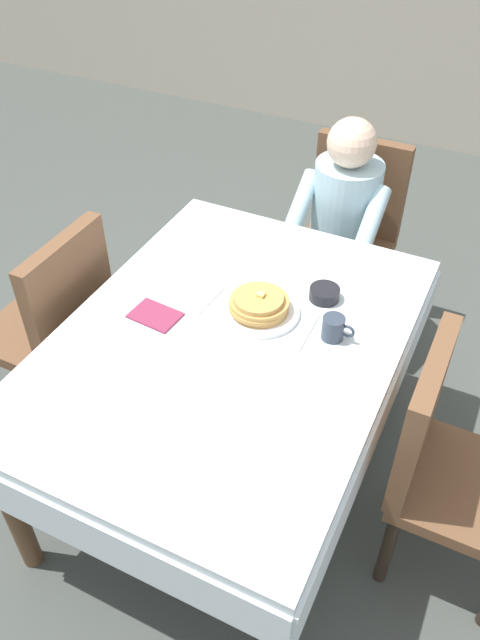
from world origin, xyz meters
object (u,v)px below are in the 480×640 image
object	(u,v)px
diner_person	(342,216)
chair_right_side	(444,458)
dining_table_main	(228,357)
fork_left_of_plate	(210,301)
breakfast_stack	(259,304)
spoon_near_edge	(204,368)
plate_breakfast	(260,311)
bowl_butter	(324,294)
chair_left_side	(56,319)
chair_diner	(349,225)
knife_right_of_plate	(308,332)
cup_coffee	(334,328)

from	to	relation	value
diner_person	chair_right_side	xyz separation A→B (m)	(0.71, -1.01, -0.14)
dining_table_main	fork_left_of_plate	size ratio (longest dim) A/B	8.47
breakfast_stack	spoon_near_edge	bearing A→B (deg)	-97.84
plate_breakfast	bowl_butter	distance (m)	0.25
chair_left_side	bowl_butter	world-z (taller)	chair_left_side
plate_breakfast	chair_diner	bearing A→B (deg)	88.94
chair_left_side	fork_left_of_plate	xyz separation A→B (m)	(0.63, 0.15, 0.21)
chair_right_side	knife_right_of_plate	size ratio (longest dim) A/B	4.65
cup_coffee	chair_left_side	bearing A→B (deg)	-171.76
chair_right_side	bowl_butter	size ratio (longest dim) A/B	8.45
cup_coffee	knife_right_of_plate	xyz separation A→B (m)	(-0.08, -0.01, -0.04)
plate_breakfast	knife_right_of_plate	distance (m)	0.19
spoon_near_edge	fork_left_of_plate	bearing A→B (deg)	101.81
chair_diner	chair_left_side	bearing A→B (deg)	54.52
spoon_near_edge	breakfast_stack	bearing A→B (deg)	69.02
bowl_butter	spoon_near_edge	distance (m)	0.55
breakfast_stack	knife_right_of_plate	bearing A→B (deg)	-4.75
bowl_butter	breakfast_stack	bearing A→B (deg)	-134.57
breakfast_stack	diner_person	bearing A→B (deg)	88.59
bowl_butter	plate_breakfast	bearing A→B (deg)	-134.82
plate_breakfast	cup_coffee	size ratio (longest dim) A/B	2.48
bowl_butter	knife_right_of_plate	distance (m)	0.20
chair_diner	cup_coffee	distance (m)	1.07
dining_table_main	bowl_butter	bearing A→B (deg)	57.30
dining_table_main	plate_breakfast	distance (m)	0.20
chair_right_side	spoon_near_edge	xyz separation A→B (m)	(-0.77, -0.16, 0.21)
breakfast_stack	knife_right_of_plate	world-z (taller)	breakfast_stack
chair_right_side	spoon_near_edge	world-z (taller)	chair_right_side
chair_right_side	plate_breakfast	distance (m)	0.78
dining_table_main	knife_right_of_plate	size ratio (longest dim) A/B	7.62
chair_diner	bowl_butter	distance (m)	0.87
chair_diner	breakfast_stack	world-z (taller)	chair_diner
bowl_butter	knife_right_of_plate	xyz separation A→B (m)	(0.02, -0.20, -0.02)
breakfast_stack	chair_diner	bearing A→B (deg)	88.81
knife_right_of_plate	cup_coffee	bearing A→B (deg)	-83.54
chair_diner	knife_right_of_plate	distance (m)	1.06
breakfast_stack	dining_table_main	bearing A→B (deg)	-104.64
breakfast_stack	spoon_near_edge	xyz separation A→B (m)	(-0.04, -0.32, -0.04)
chair_left_side	plate_breakfast	world-z (taller)	chair_left_side
chair_left_side	chair_right_side	distance (m)	1.54
spoon_near_edge	cup_coffee	bearing A→B (deg)	31.77
chair_right_side	breakfast_stack	world-z (taller)	chair_right_side
bowl_butter	fork_left_of_plate	xyz separation A→B (m)	(-0.36, -0.20, -0.02)
chair_diner	breakfast_stack	distance (m)	1.04
dining_table_main	diner_person	xyz separation A→B (m)	(0.06, 1.01, 0.02)
dining_table_main	plate_breakfast	xyz separation A→B (m)	(0.04, 0.17, 0.10)
chair_right_side	knife_right_of_plate	xyz separation A→B (m)	(-0.54, 0.15, 0.21)
bowl_butter	fork_left_of_plate	world-z (taller)	bowl_butter
diner_person	cup_coffee	world-z (taller)	diner_person
chair_right_side	fork_left_of_plate	world-z (taller)	chair_right_side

